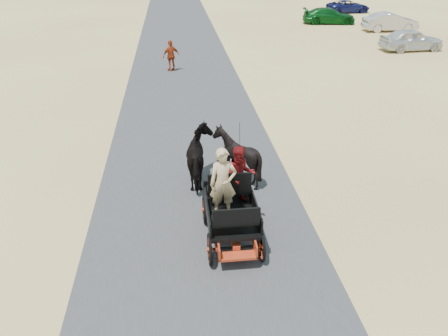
{
  "coord_description": "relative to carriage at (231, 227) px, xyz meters",
  "views": [
    {
      "loc": [
        -0.48,
        -7.42,
        6.9
      ],
      "look_at": [
        0.73,
        3.18,
        1.2
      ],
      "focal_mm": 35.0,
      "sensor_mm": 36.0,
      "label": 1
    }
  ],
  "objects": [
    {
      "name": "passenger_woman",
      "position": [
        0.3,
        0.6,
        1.15
      ],
      "size": [
        0.77,
        0.6,
        1.58
      ],
      "primitive_type": "imported",
      "color": "#660C0F",
      "rests_on": "carriage"
    },
    {
      "name": "horse_left",
      "position": [
        -0.55,
        3.0,
        0.49
      ],
      "size": [
        0.91,
        2.01,
        1.7
      ],
      "primitive_type": "imported",
      "rotation": [
        0.0,
        0.0,
        3.14
      ],
      "color": "black",
      "rests_on": "ground"
    },
    {
      "name": "car_a",
      "position": [
        14.69,
        19.25,
        0.35
      ],
      "size": [
        4.27,
        1.96,
        1.42
      ],
      "primitive_type": "imported",
      "rotation": [
        0.0,
        0.0,
        1.64
      ],
      "color": "silver",
      "rests_on": "ground"
    },
    {
      "name": "road",
      "position": [
        -0.73,
        -1.58,
        -0.35
      ],
      "size": [
        6.0,
        140.0,
        0.01
      ],
      "primitive_type": "cube",
      "color": "#38383A",
      "rests_on": "ground"
    },
    {
      "name": "car_b",
      "position": [
        16.29,
        25.85,
        0.35
      ],
      "size": [
        4.32,
        1.52,
        1.42
      ],
      "primitive_type": "imported",
      "rotation": [
        0.0,
        0.0,
        1.57
      ],
      "color": "#B2B2B7",
      "rests_on": "ground"
    },
    {
      "name": "car_c",
      "position": [
        12.49,
        29.72,
        0.3
      ],
      "size": [
        4.75,
        2.44,
        1.32
      ],
      "primitive_type": "imported",
      "rotation": [
        0.0,
        0.0,
        1.44
      ],
      "color": "#0C4C19",
      "rests_on": "ground"
    },
    {
      "name": "carriage",
      "position": [
        0.0,
        0.0,
        0.0
      ],
      "size": [
        1.3,
        2.4,
        0.72
      ],
      "primitive_type": null,
      "color": "black",
      "rests_on": "ground"
    },
    {
      "name": "car_d",
      "position": [
        16.45,
        35.54,
        0.23
      ],
      "size": [
        4.36,
        2.23,
        1.18
      ],
      "primitive_type": "imported",
      "rotation": [
        0.0,
        0.0,
        1.64
      ],
      "color": "navy",
      "rests_on": "ground"
    },
    {
      "name": "driver_man",
      "position": [
        -0.2,
        0.05,
        1.26
      ],
      "size": [
        0.66,
        0.43,
        1.8
      ],
      "primitive_type": "imported",
      "color": "tan",
      "rests_on": "carriage"
    },
    {
      "name": "horse_right",
      "position": [
        0.55,
        3.0,
        0.49
      ],
      "size": [
        1.37,
        1.54,
        1.7
      ],
      "primitive_type": "imported",
      "rotation": [
        0.0,
        0.0,
        3.14
      ],
      "color": "black",
      "rests_on": "ground"
    },
    {
      "name": "pedestrian",
      "position": [
        -1.38,
        16.0,
        0.5
      ],
      "size": [
        1.09,
        0.8,
        1.73
      ],
      "primitive_type": "imported",
      "rotation": [
        0.0,
        0.0,
        3.56
      ],
      "color": "#992E11",
      "rests_on": "ground"
    },
    {
      "name": "ground",
      "position": [
        -0.73,
        -1.58,
        -0.36
      ],
      "size": [
        140.0,
        140.0,
        0.0
      ],
      "primitive_type": "plane",
      "color": "tan"
    }
  ]
}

